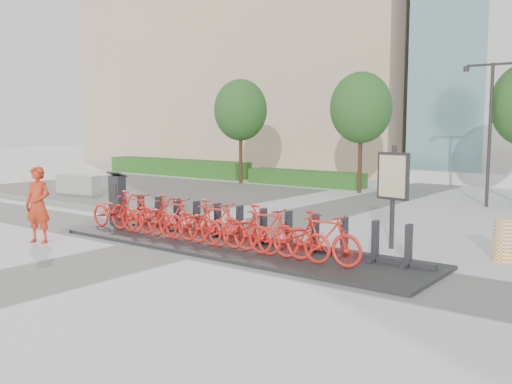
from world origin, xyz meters
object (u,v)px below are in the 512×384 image
Objects in this scene: kiosk at (117,198)px; bike_0 at (115,211)px; map_sign at (393,181)px; jersey_barrier at (78,184)px; worker_red at (38,205)px; construction_barrel at (505,240)px.

bike_0 is at bearing -48.91° from kiosk.
map_sign is at bearing -69.34° from bike_0.
kiosk reaches higher than jersey_barrier.
worker_red is 2.07× the size of construction_barrel.
map_sign is at bearing 7.46° from kiosk.
bike_0 is 1.03m from kiosk.
construction_barrel is (9.60, 4.93, -0.49)m from worker_red.
jersey_barrier is at bearing 145.57° from kiosk.
worker_red reaches higher than jersey_barrier.
map_sign is (7.17, 4.63, 0.66)m from worker_red.
kiosk is at bearing -36.74° from jersey_barrier.
kiosk is 7.83m from map_sign.
jersey_barrier is (-17.39, 1.71, -0.06)m from construction_barrel.
kiosk is 2.77m from worker_red.
bike_0 is 0.90× the size of jersey_barrier.
bike_0 is 0.98× the size of worker_red.
jersey_barrier is (-7.40, 3.90, -0.39)m from kiosk.
construction_barrel is 17.47m from jersey_barrier.
worker_red reaches higher than bike_0.
map_sign is (6.81, 2.57, 1.04)m from bike_0.
bike_0 is 0.76× the size of map_sign.
map_sign is at bearing 12.31° from worker_red.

